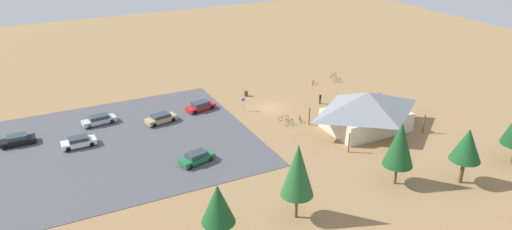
{
  "coord_description": "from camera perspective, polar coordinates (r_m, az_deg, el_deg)",
  "views": [
    {
      "loc": [
        33.1,
        61.0,
        29.27
      ],
      "look_at": [
        4.38,
        3.92,
        1.2
      ],
      "focal_mm": 33.66,
      "sensor_mm": 36.0,
      "label": 1
    }
  ],
  "objects": [
    {
      "name": "visitor_crossing_yard",
      "position": [
        77.25,
        7.64,
        1.97
      ],
      "size": [
        0.4,
        0.4,
        1.75
      ],
      "color": "#2D3347",
      "rests_on": "ground"
    },
    {
      "name": "car_silver_near_entry",
      "position": [
        73.06,
        -18.16,
        -0.54
      ],
      "size": [
        4.96,
        2.27,
        1.34
      ],
      "color": "#BCBCC1",
      "rests_on": "parking_lot_asphalt"
    },
    {
      "name": "car_black_far_end",
      "position": [
        71.01,
        -26.46,
        -2.65
      ],
      "size": [
        4.39,
        1.86,
        1.36
      ],
      "color": "black",
      "rests_on": "parking_lot_asphalt"
    },
    {
      "name": "pine_far_west",
      "position": [
        44.02,
        -4.56,
        -10.5
      ],
      "size": [
        3.18,
        3.18,
        6.55
      ],
      "color": "brown",
      "rests_on": "ground"
    },
    {
      "name": "car_tan_mid_lot",
      "position": [
        71.24,
        -11.23,
        -0.39
      ],
      "size": [
        4.8,
        2.7,
        1.34
      ],
      "color": "tan",
      "rests_on": "parking_lot_asphalt"
    },
    {
      "name": "car_white_end_stall",
      "position": [
        67.21,
        -20.32,
        -3.01
      ],
      "size": [
        4.41,
        1.95,
        1.34
      ],
      "color": "white",
      "rests_on": "parking_lot_asphalt"
    },
    {
      "name": "car_green_front_row",
      "position": [
        59.65,
        -7.05,
        -5.04
      ],
      "size": [
        4.7,
        2.86,
        1.42
      ],
      "color": "#1E6B3D",
      "rests_on": "parking_lot_asphalt"
    },
    {
      "name": "bicycle_black_trailside",
      "position": [
        87.47,
        9.76,
        4.07
      ],
      "size": [
        1.65,
        0.48,
        0.89
      ],
      "color": "black",
      "rests_on": "ground"
    },
    {
      "name": "bike_pavilion",
      "position": [
        68.88,
        13.02,
        0.73
      ],
      "size": [
        13.14,
        9.73,
        5.57
      ],
      "color": "beige",
      "rests_on": "ground"
    },
    {
      "name": "ground",
      "position": [
        75.32,
        1.64,
        0.84
      ],
      "size": [
        160.0,
        160.0,
        0.0
      ],
      "primitive_type": "plane",
      "color": "#937047",
      "rests_on": "ground"
    },
    {
      "name": "bicycle_purple_edge_north",
      "position": [
        89.94,
        9.18,
        4.66
      ],
      "size": [
        1.7,
        0.5,
        0.85
      ],
      "color": "black",
      "rests_on": "ground"
    },
    {
      "name": "bicycle_orange_near_sign",
      "position": [
        85.77,
        6.81,
        3.85
      ],
      "size": [
        1.2,
        1.39,
        0.82
      ],
      "color": "black",
      "rests_on": "ground"
    },
    {
      "name": "pine_mideast",
      "position": [
        58.26,
        23.8,
        -3.28
      ],
      "size": [
        3.46,
        3.46,
        6.78
      ],
      "color": "brown",
      "rests_on": "ground"
    },
    {
      "name": "pine_west",
      "position": [
        55.32,
        16.73,
        -3.31
      ],
      "size": [
        3.4,
        3.4,
        7.72
      ],
      "color": "brown",
      "rests_on": "ground"
    },
    {
      "name": "bicycle_white_lone_east",
      "position": [
        79.3,
        12.42,
        1.77
      ],
      "size": [
        1.64,
        0.63,
        0.84
      ],
      "color": "black",
      "rests_on": "ground"
    },
    {
      "name": "parking_lot_asphalt",
      "position": [
        66.34,
        -16.72,
        -3.53
      ],
      "size": [
        36.77,
        30.36,
        0.05
      ],
      "primitive_type": "cube",
      "color": "#4C4C51",
      "rests_on": "ground"
    },
    {
      "name": "bicycle_green_lone_west",
      "position": [
        69.55,
        4.04,
        -0.89
      ],
      "size": [
        1.64,
        0.66,
        0.82
      ],
      "color": "black",
      "rests_on": "ground"
    },
    {
      "name": "car_red_aisle_side",
      "position": [
        74.66,
        -6.6,
        1.07
      ],
      "size": [
        4.82,
        2.74,
        1.36
      ],
      "color": "red",
      "rests_on": "parking_lot_asphalt"
    },
    {
      "name": "lot_sign",
      "position": [
        73.66,
        -1.53,
        1.48
      ],
      "size": [
        0.56,
        0.08,
        2.2
      ],
      "color": "#99999E",
      "rests_on": "ground"
    },
    {
      "name": "pine_midwest",
      "position": [
        47.27,
        4.99,
        -6.54
      ],
      "size": [
        3.32,
        3.32,
        8.36
      ],
      "color": "brown",
      "rests_on": "ground"
    },
    {
      "name": "bicycle_teal_back_row",
      "position": [
        70.73,
        5.29,
        -0.53
      ],
      "size": [
        0.75,
        1.64,
        0.74
      ],
      "color": "black",
      "rests_on": "ground"
    },
    {
      "name": "bicycle_yellow_yard_front",
      "position": [
        71.02,
        3.34,
        -0.35
      ],
      "size": [
        1.74,
        0.48,
        0.8
      ],
      "color": "black",
      "rests_on": "ground"
    },
    {
      "name": "trash_bin",
      "position": [
        79.91,
        -1.19,
        2.57
      ],
      "size": [
        0.6,
        0.6,
        0.9
      ],
      "primitive_type": "cylinder",
      "color": "brown",
      "rests_on": "ground"
    }
  ]
}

